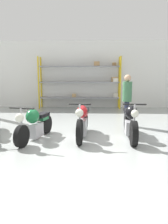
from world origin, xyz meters
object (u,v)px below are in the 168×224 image
object	(u,v)px
motorcycle_black	(130,122)
person_near_rack	(127,96)
motorcycle_red	(83,121)
motorcycle_green	(35,124)
shelving_rack	(84,82)

from	to	relation	value
motorcycle_black	person_near_rack	bearing A→B (deg)	177.55
motorcycle_red	motorcycle_black	bearing A→B (deg)	93.72
motorcycle_green	motorcycle_black	distance (m)	2.67
motorcycle_green	person_near_rack	xyz separation A→B (m)	(2.78, 1.83, 0.61)
shelving_rack	motorcycle_black	bearing A→B (deg)	-74.46
person_near_rack	motorcycle_green	bearing A→B (deg)	28.85
shelving_rack	motorcycle_red	distance (m)	5.76
person_near_rack	motorcycle_red	bearing A→B (deg)	41.93
shelving_rack	person_near_rack	bearing A→B (deg)	-67.57
shelving_rack	motorcycle_green	distance (m)	6.13
person_near_rack	motorcycle_black	bearing A→B (deg)	80.91
person_near_rack	shelving_rack	bearing A→B (deg)	-72.10
shelving_rack	person_near_rack	xyz separation A→B (m)	(1.70, -4.12, -0.35)
motorcycle_red	motorcycle_black	distance (m)	1.35
motorcycle_green	motorcycle_red	xyz separation A→B (m)	(1.31, 0.28, 0.03)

